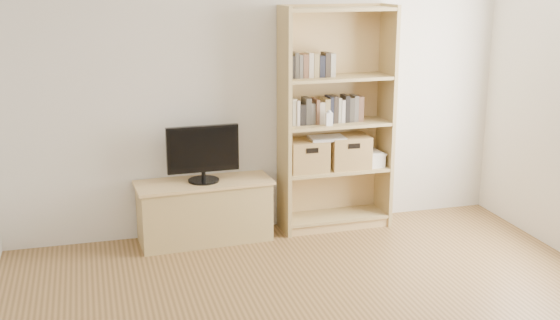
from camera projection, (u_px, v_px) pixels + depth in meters
name	position (u px, v px, depth m)	size (l,w,h in m)	color
back_wall	(261.00, 86.00, 6.13)	(4.50, 0.02, 2.60)	silver
tv_stand	(205.00, 212.00, 6.06)	(1.12, 0.42, 0.51)	tan
bookshelf	(336.00, 120.00, 6.21)	(1.00, 0.35, 2.00)	tan
television	(203.00, 154.00, 5.92)	(0.61, 0.05, 0.48)	black
books_row_mid	(336.00, 109.00, 6.20)	(0.87, 0.17, 0.23)	#2F271F
books_row_upper	(312.00, 65.00, 6.04)	(0.40, 0.15, 0.21)	#2F271F
baby_monitor	(329.00, 119.00, 6.07)	(0.06, 0.04, 0.11)	white
basket_left	(308.00, 155.00, 6.21)	(0.34, 0.28, 0.28)	#AE864E
basket_right	(348.00, 151.00, 6.31)	(0.35, 0.29, 0.29)	#AE864E
laptop	(327.00, 138.00, 6.20)	(0.31, 0.22, 0.02)	silver
magazine_stack	(371.00, 159.00, 6.40)	(0.17, 0.25, 0.11)	silver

